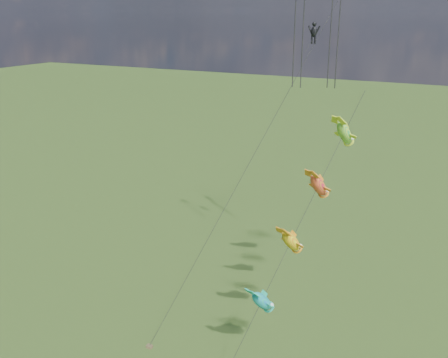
% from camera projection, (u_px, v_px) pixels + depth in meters
% --- Properties ---
extents(ground, '(300.00, 300.00, 0.00)m').
position_uv_depth(ground, '(36.00, 341.00, 35.10)').
color(ground, '#1E3B0E').
extents(fish_windsock_rig, '(4.44, 15.40, 16.72)m').
position_uv_depth(fish_windsock_rig, '(305.00, 214.00, 32.92)').
color(fish_windsock_rig, brown).
rests_on(fish_windsock_rig, ground).
extents(parafoil_rig, '(8.20, 16.00, 24.35)m').
position_uv_depth(parafoil_rig, '(311.00, 34.00, 36.54)').
color(parafoil_rig, brown).
rests_on(parafoil_rig, ground).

